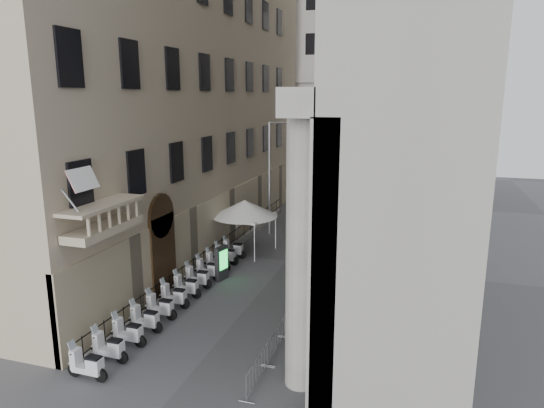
{
  "coord_description": "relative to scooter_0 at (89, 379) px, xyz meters",
  "views": [
    {
      "loc": [
        8.1,
        -9.97,
        10.6
      ],
      "look_at": [
        -0.03,
        16.05,
        4.5
      ],
      "focal_mm": 32.0,
      "sensor_mm": 36.0,
      "label": 1
    }
  ],
  "objects": [
    {
      "name": "far_building",
      "position": [
        3.56,
        44.2,
        15.0
      ],
      "size": [
        22.0,
        10.0,
        30.0
      ],
      "primitive_type": "cube",
      "color": "beige",
      "rests_on": "ground"
    },
    {
      "name": "iron_fence",
      "position": [
        -0.74,
        14.2,
        0.0
      ],
      "size": [
        0.3,
        28.0,
        1.4
      ],
      "primitive_type": null,
      "color": "black",
      "rests_on": "ground"
    },
    {
      "name": "blue_awning",
      "position": [
        7.71,
        22.2,
        0.0
      ],
      "size": [
        1.6,
        3.0,
        3.0
      ],
      "primitive_type": null,
      "color": "navy",
      "rests_on": "ground"
    },
    {
      "name": "flag",
      "position": [
        -0.44,
        1.2,
        0.0
      ],
      "size": [
        1.0,
        1.4,
        8.2
      ],
      "primitive_type": null,
      "color": "#9E0C11",
      "rests_on": "ground"
    },
    {
      "name": "scooter_0",
      "position": [
        0.0,
        0.0,
        0.0
      ],
      "size": [
        1.41,
        0.58,
        1.5
      ],
      "primitive_type": null,
      "rotation": [
        0.0,
        0.0,
        1.56
      ],
      "color": "silver",
      "rests_on": "ground"
    },
    {
      "name": "scooter_1",
      "position": [
        0.0,
        1.36,
        0.0
      ],
      "size": [
        1.41,
        0.58,
        1.5
      ],
      "primitive_type": null,
      "rotation": [
        0.0,
        0.0,
        1.56
      ],
      "color": "silver",
      "rests_on": "ground"
    },
    {
      "name": "scooter_2",
      "position": [
        0.0,
        2.72,
        0.0
      ],
      "size": [
        1.41,
        0.58,
        1.5
      ],
      "primitive_type": null,
      "rotation": [
        0.0,
        0.0,
        1.56
      ],
      "color": "silver",
      "rests_on": "ground"
    },
    {
      "name": "scooter_3",
      "position": [
        0.0,
        4.08,
        0.0
      ],
      "size": [
        1.41,
        0.58,
        1.5
      ],
      "primitive_type": null,
      "rotation": [
        0.0,
        0.0,
        1.56
      ],
      "color": "silver",
      "rests_on": "ground"
    },
    {
      "name": "scooter_4",
      "position": [
        0.0,
        5.44,
        0.0
      ],
      "size": [
        1.41,
        0.58,
        1.5
      ],
      "primitive_type": null,
      "rotation": [
        0.0,
        0.0,
        1.56
      ],
      "color": "silver",
      "rests_on": "ground"
    },
    {
      "name": "scooter_5",
      "position": [
        0.0,
        6.79,
        0.0
      ],
      "size": [
        1.41,
        0.58,
        1.5
      ],
      "primitive_type": null,
      "rotation": [
        0.0,
        0.0,
        1.56
      ],
      "color": "silver",
      "rests_on": "ground"
    },
    {
      "name": "scooter_6",
      "position": [
        0.0,
        8.15,
        0.0
      ],
      "size": [
        1.41,
        0.58,
        1.5
      ],
      "primitive_type": null,
      "rotation": [
        0.0,
        0.0,
        1.56
      ],
      "color": "silver",
      "rests_on": "ground"
    },
    {
      "name": "scooter_7",
      "position": [
        0.0,
        9.51,
        0.0
      ],
      "size": [
        1.41,
        0.58,
        1.5
      ],
      "primitive_type": null,
      "rotation": [
        0.0,
        0.0,
        1.56
      ],
      "color": "silver",
      "rests_on": "ground"
    },
    {
      "name": "scooter_8",
      "position": [
        0.0,
        10.87,
        0.0
      ],
      "size": [
        1.41,
        0.58,
        1.5
      ],
      "primitive_type": null,
      "rotation": [
        0.0,
        0.0,
        1.56
      ],
      "color": "silver",
      "rests_on": "ground"
    },
    {
      "name": "scooter_9",
      "position": [
        0.0,
        12.23,
        0.0
      ],
      "size": [
        1.41,
        0.58,
        1.5
      ],
      "primitive_type": null,
      "rotation": [
        0.0,
        0.0,
        1.56
      ],
      "color": "silver",
      "rests_on": "ground"
    },
    {
      "name": "scooter_10",
      "position": [
        0.0,
        13.59,
        0.0
      ],
      "size": [
        1.41,
        0.58,
        1.5
      ],
      "primitive_type": null,
      "rotation": [
        0.0,
        0.0,
        1.56
      ],
      "color": "silver",
      "rests_on": "ground"
    },
    {
      "name": "scooter_11",
      "position": [
        0.0,
        14.95,
        0.0
      ],
      "size": [
        1.41,
        0.58,
        1.5
      ],
      "primitive_type": null,
      "rotation": [
        0.0,
        0.0,
        1.56
      ],
      "color": "silver",
      "rests_on": "ground"
    },
    {
      "name": "barrier_0",
      "position": [
        6.28,
        1.63,
        0.0
      ],
      "size": [
        0.6,
        2.4,
        1.1
      ],
      "primitive_type": null,
      "color": "#A3A5AA",
      "rests_on": "ground"
    },
    {
      "name": "barrier_1",
      "position": [
        6.28,
        4.13,
        0.0
      ],
      "size": [
        0.6,
        2.4,
        1.1
      ],
      "primitive_type": null,
      "color": "#A3A5AA",
      "rests_on": "ground"
    },
    {
      "name": "barrier_2",
      "position": [
        6.28,
        6.63,
        0.0
      ],
      "size": [
        0.6,
        2.4,
        1.1
      ],
      "primitive_type": null,
      "color": "#A3A5AA",
      "rests_on": "ground"
    },
    {
      "name": "barrier_3",
      "position": [
        6.28,
        9.13,
        0.0
      ],
      "size": [
        0.6,
        2.4,
        1.1
      ],
      "primitive_type": null,
      "color": "#A3A5AA",
      "rests_on": "ground"
    },
    {
      "name": "barrier_4",
      "position": [
        6.28,
        11.63,
        0.0
      ],
      "size": [
        0.6,
        2.4,
        1.1
      ],
      "primitive_type": null,
      "color": "#A3A5AA",
      "rests_on": "ground"
    },
    {
      "name": "barrier_5",
      "position": [
        6.28,
        14.13,
        0.0
      ],
      "size": [
        0.6,
        2.4,
        1.1
      ],
      "primitive_type": null,
      "color": "#A3A5AA",
      "rests_on": "ground"
    },
    {
      "name": "barrier_6",
      "position": [
        6.28,
        16.63,
        0.0
      ],
      "size": [
        0.6,
        2.4,
        1.1
      ],
      "primitive_type": null,
      "color": "#A3A5AA",
      "rests_on": "ground"
    },
    {
      "name": "barrier_7",
      "position": [
        6.28,
        19.13,
        0.0
      ],
      "size": [
        0.6,
        2.4,
        1.1
      ],
      "primitive_type": null,
      "color": "#A3A5AA",
      "rests_on": "ground"
    },
    {
      "name": "barrier_8",
      "position": [
        6.28,
        21.63,
        0.0
      ],
      "size": [
        0.6,
        2.4,
        1.1
      ],
      "primitive_type": null,
      "color": "#A3A5AA",
      "rests_on": "ground"
    },
    {
      "name": "security_tent",
      "position": [
        0.06,
        16.7,
        3.05
      ],
      "size": [
        4.5,
        4.5,
        3.66
      ],
      "color": "silver",
      "rests_on": "ground"
    },
    {
      "name": "street_lamp",
      "position": [
        0.9,
        21.07,
        5.23
      ],
      "size": [
        2.83,
        0.55,
        8.72
      ],
      "rotation": [
        0.0,
        0.0,
        -0.13
      ],
      "color": "gray",
      "rests_on": "ground"
    },
    {
      "name": "info_kiosk",
      "position": [
        0.81,
        11.07,
        1.03
      ],
      "size": [
        0.51,
        1.0,
        2.03
      ],
      "rotation": [
        0.0,
        0.0,
        -0.24
      ],
      "color": "black",
      "rests_on": "ground"
    },
    {
      "name": "pedestrian_a",
      "position": [
        5.75,
        24.27,
        0.86
      ],
      "size": [
        0.71,
        0.54,
        1.72
      ],
      "primitive_type": "imported",
      "rotation": [
        0.0,
        0.0,
        2.91
      ],
      "color": "#0D1535",
      "rests_on": "ground"
    },
    {
      "name": "pedestrian_b",
      "position": [
        4.89,
        24.81,
        0.88
      ],
      "size": [
        1.04,
        0.93,
        1.75
      ],
      "primitive_type": "imported",
      "rotation": [
        0.0,
        0.0,
        2.77
      ],
      "color": "black",
      "rests_on": "ground"
    },
    {
      "name": "pedestrian_c",
      "position": [
        2.58,
        27.97,
        1.0
      ],
      "size": [
        1.13,
        0.91,
        1.99
      ],
      "primitive_type": "imported",
      "rotation": [
        0.0,
        0.0,
        3.47
      ],
      "color": "black",
      "rests_on": "ground"
    }
  ]
}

